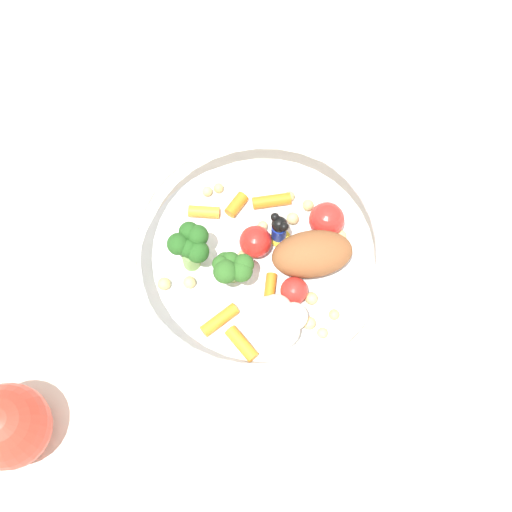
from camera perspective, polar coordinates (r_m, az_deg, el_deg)
The scene contains 3 objects.
ground_plane at distance 0.67m, azimuth -0.91°, elevation -2.18°, with size 2.40×2.40×0.00m, color silver.
food_container at distance 0.64m, azimuth 0.47°, elevation -0.40°, with size 0.22×0.22×0.06m.
loose_apple at distance 0.63m, azimuth -18.63°, elevation -12.40°, with size 0.07×0.07×0.08m.
Camera 1 is at (0.21, 0.08, 0.63)m, focal length 51.60 mm.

